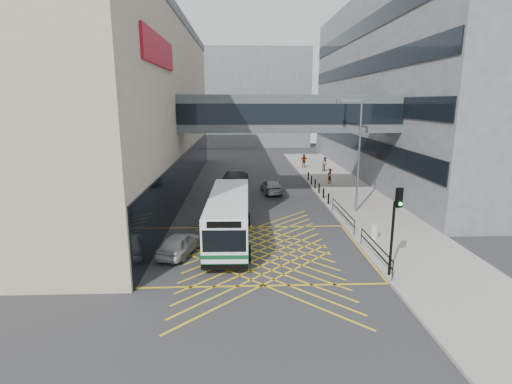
{
  "coord_description": "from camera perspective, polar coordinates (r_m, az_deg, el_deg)",
  "views": [
    {
      "loc": [
        -1.02,
        -21.81,
        8.51
      ],
      "look_at": [
        0.0,
        4.0,
        2.6
      ],
      "focal_mm": 28.0,
      "sensor_mm": 36.0,
      "label": 1
    }
  ],
  "objects": [
    {
      "name": "pedestrian_c",
      "position": [
        51.49,
        6.87,
        4.43
      ],
      "size": [
        1.04,
        0.54,
        1.72
      ],
      "primitive_type": "imported",
      "rotation": [
        0.0,
        0.0,
        3.19
      ],
      "color": "gray",
      "rests_on": "pavement"
    },
    {
      "name": "box_junction",
      "position": [
        23.43,
        0.39,
        -8.4
      ],
      "size": [
        12.0,
        9.0,
        0.01
      ],
      "color": "gold",
      "rests_on": "ground"
    },
    {
      "name": "skybridge",
      "position": [
        34.06,
        4.6,
        11.15
      ],
      "size": [
        20.0,
        4.1,
        3.0
      ],
      "color": "#464B50",
      "rests_on": "ground"
    },
    {
      "name": "kerb_railings",
      "position": [
        25.81,
        14.03,
        -4.71
      ],
      "size": [
        0.05,
        12.54,
        1.0
      ],
      "color": "black",
      "rests_on": "pavement"
    },
    {
      "name": "bus",
      "position": [
        24.75,
        -3.86,
        -3.45
      ],
      "size": [
        2.76,
        10.43,
        2.91
      ],
      "rotation": [
        0.0,
        0.0,
        -0.02
      ],
      "color": "white",
      "rests_on": "ground"
    },
    {
      "name": "building_far",
      "position": [
        81.82,
        -3.02,
        13.21
      ],
      "size": [
        28.0,
        16.0,
        18.0
      ],
      "primitive_type": "cube",
      "color": "slate",
      "rests_on": "ground"
    },
    {
      "name": "car_white",
      "position": [
        23.15,
        -10.86,
        -7.24
      ],
      "size": [
        2.64,
        4.3,
        1.27
      ],
      "primitive_type": "imported",
      "rotation": [
        0.0,
        0.0,
        2.87
      ],
      "color": "#BDBDC0",
      "rests_on": "ground"
    },
    {
      "name": "pedestrian_b",
      "position": [
        49.16,
        9.85,
        3.93
      ],
      "size": [
        0.95,
        0.9,
        1.71
      ],
      "primitive_type": "imported",
      "rotation": [
        0.0,
        0.0,
        0.69
      ],
      "color": "gray",
      "rests_on": "pavement"
    },
    {
      "name": "building_whsmith",
      "position": [
        41.44,
        -26.94,
        10.81
      ],
      "size": [
        24.17,
        42.0,
        16.0
      ],
      "color": "tan",
      "rests_on": "ground"
    },
    {
      "name": "building_right",
      "position": [
        52.21,
        27.12,
        13.15
      ],
      "size": [
        24.09,
        44.0,
        20.0
      ],
      "color": "slate",
      "rests_on": "ground"
    },
    {
      "name": "street_lamp",
      "position": [
        31.0,
        14.18,
        5.94
      ],
      "size": [
        1.91,
        0.65,
        8.45
      ],
      "rotation": [
        0.0,
        0.0,
        -0.22
      ],
      "color": "slate",
      "rests_on": "pavement"
    },
    {
      "name": "ground",
      "position": [
        23.43,
        0.39,
        -8.41
      ],
      "size": [
        120.0,
        120.0,
        0.0
      ],
      "primitive_type": "plane",
      "color": "#333335"
    },
    {
      "name": "traffic_light",
      "position": [
        20.05,
        19.29,
        -3.69
      ],
      "size": [
        0.37,
        0.52,
        4.42
      ],
      "rotation": [
        0.0,
        0.0,
        0.43
      ],
      "color": "black",
      "rests_on": "pavement"
    },
    {
      "name": "litter_bin",
      "position": [
        25.85,
        16.51,
        -5.46
      ],
      "size": [
        0.52,
        0.52,
        0.89
      ],
      "primitive_type": "cylinder",
      "color": "#ADA89E",
      "rests_on": "pavement"
    },
    {
      "name": "car_dark",
      "position": [
        42.06,
        -2.85,
        2.17
      ],
      "size": [
        3.03,
        4.8,
        1.4
      ],
      "primitive_type": "imported",
      "rotation": [
        0.0,
        0.0,
        2.84
      ],
      "color": "black",
      "rests_on": "ground"
    },
    {
      "name": "pavement",
      "position": [
        39.07,
        12.66,
        0.11
      ],
      "size": [
        6.0,
        54.0,
        0.16
      ],
      "primitive_type": "cube",
      "color": "#99948B",
      "rests_on": "ground"
    },
    {
      "name": "car_silver",
      "position": [
        37.7,
        2.24,
        0.87
      ],
      "size": [
        2.1,
        4.39,
        1.33
      ],
      "primitive_type": "imported",
      "rotation": [
        0.0,
        0.0,
        3.21
      ],
      "color": "gray",
      "rests_on": "ground"
    },
    {
      "name": "pedestrian_a",
      "position": [
        41.76,
        10.47,
        2.22
      ],
      "size": [
        0.75,
        0.75,
        1.55
      ],
      "primitive_type": "imported",
      "rotation": [
        0.0,
        0.0,
        3.9
      ],
      "color": "gray",
      "rests_on": "pavement"
    },
    {
      "name": "bollards",
      "position": [
        38.34,
        8.72,
        0.85
      ],
      "size": [
        0.14,
        10.14,
        0.9
      ],
      "color": "black",
      "rests_on": "pavement"
    }
  ]
}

